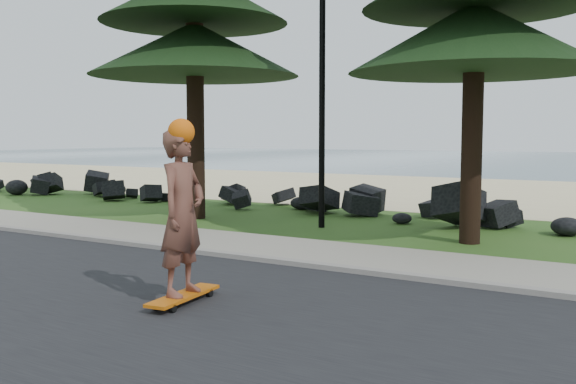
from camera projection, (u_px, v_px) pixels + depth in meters
ground at (240, 248)px, 11.96m from camera, size 160.00×160.00×0.00m
road at (33, 300)px, 8.13m from camera, size 160.00×7.00×0.02m
kerb at (210, 253)px, 11.19m from camera, size 160.00×0.20×0.10m
sidewalk at (246, 245)px, 12.12m from camera, size 160.00×2.00×0.08m
beach_sand at (463, 191)px, 24.30m from camera, size 160.00×15.00×0.01m
seawall_boulders at (365, 216)px, 16.72m from camera, size 60.00×2.40×1.10m
lamp_post at (322, 44)px, 14.32m from camera, size 0.25×0.14×8.14m
skateboarder at (182, 213)px, 7.86m from camera, size 0.57×1.25×2.28m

